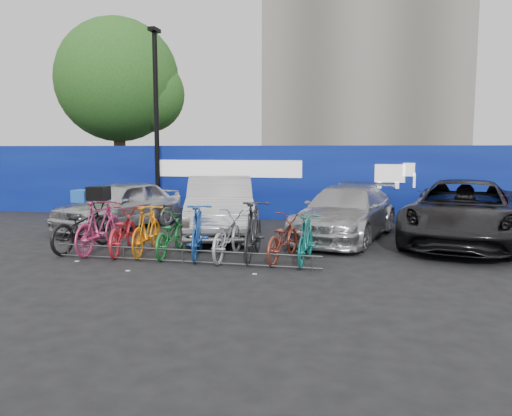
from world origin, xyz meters
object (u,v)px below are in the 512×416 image
(bike_8, at_px, (283,238))
(bike_2, at_px, (122,231))
(bike_6, at_px, (227,235))
(car_1, at_px, (220,206))
(car_0, at_px, (120,205))
(bike_1, at_px, (100,227))
(lamppost, at_px, (156,119))
(bike_rack, at_px, (183,256))
(bike_0, at_px, (83,226))
(bike_4, at_px, (170,234))
(bike_9, at_px, (306,239))
(car_2, at_px, (346,212))
(bike_3, at_px, (147,230))
(tree, at_px, (123,83))
(car_3, at_px, (463,212))
(bike_7, at_px, (253,230))
(bike_5, at_px, (198,231))

(bike_8, bearing_deg, bike_2, 10.21)
(bike_6, bearing_deg, car_1, -68.56)
(car_0, distance_m, bike_1, 3.38)
(lamppost, xyz_separation_m, bike_rack, (3.20, -6.00, -3.11))
(bike_6, bearing_deg, bike_0, -0.71)
(bike_4, height_order, bike_9, bike_9)
(bike_1, relative_size, bike_2, 1.03)
(car_0, height_order, bike_8, car_0)
(car_2, relative_size, bike_2, 2.47)
(car_2, bearing_deg, bike_1, -136.91)
(bike_0, xyz_separation_m, bike_1, (0.53, -0.19, 0.04))
(bike_0, relative_size, bike_3, 1.16)
(car_0, xyz_separation_m, car_1, (3.12, -0.39, 0.08))
(lamppost, distance_m, bike_6, 7.19)
(tree, xyz_separation_m, car_1, (6.52, -7.29, -4.29))
(car_3, xyz_separation_m, bike_7, (-4.59, -2.84, -0.16))
(bike_rack, bearing_deg, tree, 122.45)
(bike_0, bearing_deg, bike_rack, 170.82)
(bike_1, xyz_separation_m, bike_4, (1.63, 0.08, -0.13))
(tree, height_order, bike_8, tree)
(lamppost, xyz_separation_m, bike_6, (3.94, -5.33, -2.77))
(car_3, xyz_separation_m, bike_1, (-8.04, -3.02, -0.18))
(lamppost, xyz_separation_m, bike_1, (1.02, -5.41, -2.69))
(bike_5, distance_m, bike_9, 2.30)
(car_1, bearing_deg, bike_3, -123.80)
(car_0, height_order, bike_0, car_0)
(car_1, xyz_separation_m, bike_8, (2.16, -2.64, -0.31))
(bike_4, relative_size, bike_6, 0.93)
(bike_1, relative_size, bike_4, 1.11)
(car_1, distance_m, bike_3, 2.85)
(bike_2, bearing_deg, bike_3, 167.81)
(bike_1, xyz_separation_m, bike_7, (3.45, 0.18, 0.02))
(lamppost, relative_size, bike_3, 3.40)
(car_0, xyz_separation_m, bike_9, (5.78, -3.19, -0.20))
(tree, xyz_separation_m, bike_5, (6.88, -10.05, -4.50))
(lamppost, relative_size, car_0, 1.49)
(car_2, height_order, bike_1, car_2)
(bike_4, distance_m, bike_7, 1.83)
(bike_7, height_order, bike_8, bike_7)
(bike_3, relative_size, bike_8, 1.00)
(lamppost, xyz_separation_m, bike_7, (4.47, -5.23, -2.66))
(car_0, bearing_deg, bike_6, -19.34)
(car_3, distance_m, bike_1, 8.59)
(tree, distance_m, bike_6, 13.31)
(car_3, height_order, bike_9, car_3)
(bike_2, relative_size, bike_9, 1.13)
(bike_2, xyz_separation_m, bike_6, (2.41, 0.01, 0.00))
(car_2, bearing_deg, bike_3, -131.24)
(bike_rack, relative_size, bike_8, 3.11)
(bike_4, height_order, bike_5, bike_5)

